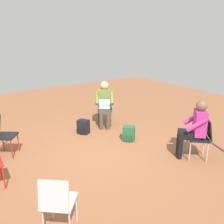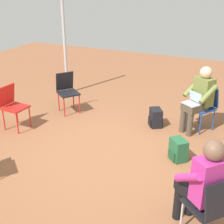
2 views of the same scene
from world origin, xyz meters
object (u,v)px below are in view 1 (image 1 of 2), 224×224
(chair_northwest, at_px, (202,136))
(backpack_by_empty_chair, at_px, (129,134))
(chair_southwest, at_px, (105,107))
(person_in_magenta, at_px, (195,126))
(chair_southeast, at_px, (2,133))
(person_with_laptop, at_px, (105,102))
(backpack_near_laptop_user, at_px, (83,128))
(chair_northeast, at_px, (57,201))

(chair_northwest, xyz_separation_m, backpack_by_empty_chair, (0.69, -1.52, -0.34))
(chair_northwest, bearing_deg, backpack_by_empty_chair, 66.22)
(chair_southwest, xyz_separation_m, person_in_magenta, (-0.40, 2.72, 0.20))
(chair_northwest, bearing_deg, chair_southeast, 95.47)
(chair_southwest, height_order, chair_southeast, same)
(chair_southwest, distance_m, backpack_by_empty_chair, 1.36)
(person_with_laptop, height_order, backpack_near_laptop_user, person_with_laptop)
(chair_southwest, relative_size, person_in_magenta, 0.69)
(chair_southeast, height_order, person_in_magenta, person_in_magenta)
(chair_southwest, bearing_deg, chair_northwest, 134.70)
(chair_southwest, distance_m, person_in_magenta, 2.75)
(chair_southwest, distance_m, chair_southeast, 2.82)
(chair_southeast, distance_m, backpack_by_empty_chair, 2.82)
(person_in_magenta, bearing_deg, chair_northeast, 138.63)
(backpack_near_laptop_user, xyz_separation_m, backpack_by_empty_chair, (-0.69, 1.01, 0.00))
(chair_northeast, relative_size, backpack_by_empty_chair, 2.36)
(backpack_by_empty_chair, bearing_deg, person_in_magenta, 111.76)
(chair_northwest, relative_size, person_with_laptop, 0.69)
(person_with_laptop, relative_size, backpack_near_laptop_user, 3.44)
(backpack_by_empty_chair, bearing_deg, backpack_near_laptop_user, -55.87)
(chair_northwest, xyz_separation_m, person_in_magenta, (0.12, -0.11, 0.20))
(chair_northwest, bearing_deg, person_with_laptop, 54.94)
(person_with_laptop, distance_m, backpack_near_laptop_user, 0.94)
(backpack_near_laptop_user, height_order, backpack_by_empty_chair, same)
(person_in_magenta, height_order, backpack_near_laptop_user, person_in_magenta)
(chair_northeast, height_order, backpack_near_laptop_user, chair_northeast)
(chair_southwest, xyz_separation_m, person_with_laptop, (0.10, 0.14, 0.20))
(chair_southwest, bearing_deg, chair_northeast, 82.79)
(chair_northeast, distance_m, chair_southeast, 2.71)
(chair_southwest, xyz_separation_m, backpack_by_empty_chair, (0.16, 1.30, -0.34))
(backpack_by_empty_chair, bearing_deg, chair_southwest, -97.12)
(chair_northeast, bearing_deg, backpack_near_laptop_user, 97.07)
(chair_northwest, relative_size, person_in_magenta, 0.69)
(chair_northeast, bearing_deg, chair_northwest, 45.33)
(chair_southwest, xyz_separation_m, backpack_near_laptop_user, (0.85, 0.29, -0.34))
(chair_northeast, height_order, person_in_magenta, person_in_magenta)
(chair_southeast, distance_m, person_with_laptop, 2.72)
(backpack_near_laptop_user, bearing_deg, chair_southeast, 2.34)
(person_with_laptop, bearing_deg, chair_southwest, -90.00)
(person_with_laptop, relative_size, person_in_magenta, 1.00)
(chair_northwest, distance_m, backpack_by_empty_chair, 1.71)
(chair_northwest, distance_m, backpack_near_laptop_user, 2.91)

